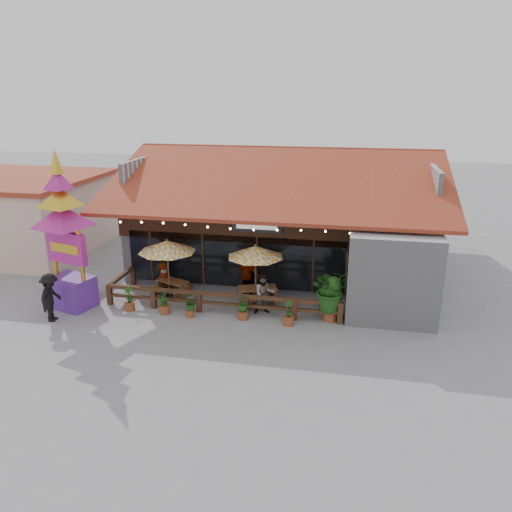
% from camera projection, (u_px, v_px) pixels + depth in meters
% --- Properties ---
extents(ground, '(100.00, 100.00, 0.00)m').
position_uv_depth(ground, '(260.00, 312.00, 20.84)').
color(ground, gray).
rests_on(ground, ground).
extents(restaurant_building, '(15.50, 14.73, 6.09)m').
position_uv_depth(restaurant_building, '(288.00, 222.00, 26.26)').
color(restaurant_building, '#AAAAAF').
rests_on(restaurant_building, ground).
extents(patio_railing, '(10.00, 2.60, 0.92)m').
position_uv_depth(patio_railing, '(206.00, 296.00, 20.81)').
color(patio_railing, '#4B2A1B').
rests_on(patio_railing, ground).
extents(neighbor_building, '(8.40, 8.40, 4.22)m').
position_uv_depth(neighbor_building, '(22.00, 213.00, 28.50)').
color(neighbor_building, beige).
rests_on(neighbor_building, ground).
extents(umbrella_left, '(3.16, 3.16, 2.71)m').
position_uv_depth(umbrella_left, '(167.00, 247.00, 21.59)').
color(umbrella_left, brown).
rests_on(umbrella_left, ground).
extents(umbrella_right, '(2.83, 2.83, 2.62)m').
position_uv_depth(umbrella_right, '(255.00, 252.00, 21.16)').
color(umbrella_right, brown).
rests_on(umbrella_right, ground).
extents(picnic_table_left, '(1.82, 1.71, 0.70)m').
position_uv_depth(picnic_table_left, '(173.00, 285.00, 22.40)').
color(picnic_table_left, brown).
rests_on(picnic_table_left, ground).
extents(picnic_table_right, '(2.01, 1.86, 0.80)m').
position_uv_depth(picnic_table_right, '(257.00, 293.00, 21.37)').
color(picnic_table_right, brown).
rests_on(picnic_table_right, ground).
extents(thai_sign_tower, '(3.27, 3.27, 7.16)m').
position_uv_depth(thai_sign_tower, '(63.00, 221.00, 20.18)').
color(thai_sign_tower, '#5D2997').
rests_on(thai_sign_tower, ground).
extents(tropical_plant, '(2.00, 1.88, 2.23)m').
position_uv_depth(tropical_plant, '(331.00, 290.00, 19.70)').
color(tropical_plant, brown).
rests_on(tropical_plant, ground).
extents(diner_a, '(0.64, 0.44, 1.70)m').
position_uv_depth(diner_a, '(164.00, 274.00, 22.67)').
color(diner_a, '#3A2012').
rests_on(diner_a, ground).
extents(diner_b, '(1.01, 0.90, 1.73)m').
position_uv_depth(diner_b, '(264.00, 294.00, 20.45)').
color(diner_b, '#3A2012').
rests_on(diner_b, ground).
extents(diner_c, '(1.19, 0.70, 1.90)m').
position_uv_depth(diner_c, '(248.00, 275.00, 22.24)').
color(diner_c, '#3A2012').
rests_on(diner_c, ground).
extents(pedestrian, '(0.86, 1.35, 1.99)m').
position_uv_depth(pedestrian, '(51.00, 297.00, 19.75)').
color(pedestrian, black).
rests_on(pedestrian, ground).
extents(planter_a, '(0.42, 0.42, 1.04)m').
position_uv_depth(planter_a, '(129.00, 300.00, 20.86)').
color(planter_a, brown).
rests_on(planter_a, ground).
extents(planter_b, '(0.45, 0.49, 1.10)m').
position_uv_depth(planter_b, '(165.00, 302.00, 20.54)').
color(planter_b, brown).
rests_on(planter_b, ground).
extents(planter_c, '(0.63, 0.57, 0.91)m').
position_uv_depth(planter_c, '(190.00, 305.00, 20.22)').
color(planter_c, brown).
rests_on(planter_c, ground).
extents(planter_d, '(0.56, 0.56, 1.05)m').
position_uv_depth(planter_d, '(243.00, 308.00, 20.01)').
color(planter_d, brown).
rests_on(planter_d, ground).
extents(planter_e, '(0.44, 0.46, 1.07)m').
position_uv_depth(planter_e, '(288.00, 314.00, 19.53)').
color(planter_e, brown).
rests_on(planter_e, ground).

